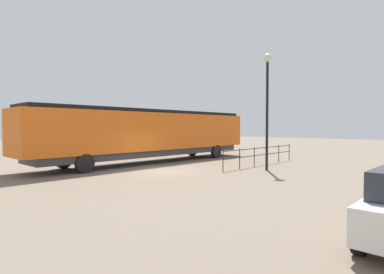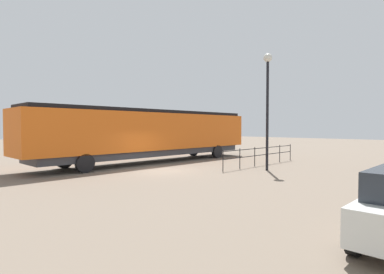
{
  "view_description": "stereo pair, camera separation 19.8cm",
  "coord_description": "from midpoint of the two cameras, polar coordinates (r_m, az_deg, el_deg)",
  "views": [
    {
      "loc": [
        13.96,
        -12.02,
        2.62
      ],
      "look_at": [
        1.39,
        1.18,
        2.03
      ],
      "focal_mm": 28.5,
      "sensor_mm": 36.0,
      "label": 1
    },
    {
      "loc": [
        14.1,
        -11.89,
        2.62
      ],
      "look_at": [
        1.39,
        1.18,
        2.03
      ],
      "focal_mm": 28.5,
      "sensor_mm": 36.0,
      "label": 2
    }
  ],
  "objects": [
    {
      "name": "lamp_post",
      "position": [
        19.15,
        14.25,
        8.61
      ],
      "size": [
        0.52,
        0.52,
        7.06
      ],
      "color": "black",
      "rests_on": "ground_plane"
    },
    {
      "name": "platform_fence",
      "position": [
        21.52,
        13.14,
        -2.99
      ],
      "size": [
        0.05,
        8.55,
        1.29
      ],
      "color": "black",
      "rests_on": "ground_plane"
    },
    {
      "name": "ground_plane",
      "position": [
        18.62,
        -5.33,
        -6.25
      ],
      "size": [
        120.0,
        120.0,
        0.0
      ],
      "primitive_type": "plane",
      "color": "#756656"
    },
    {
      "name": "locomotive",
      "position": [
        23.12,
        -6.34,
        0.8
      ],
      "size": [
        3.11,
        18.55,
        3.88
      ],
      "color": "orange",
      "rests_on": "ground_plane"
    }
  ]
}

